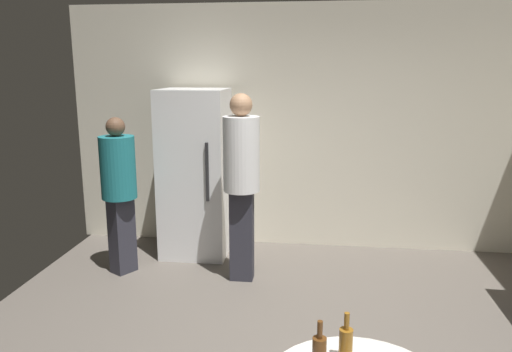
{
  "coord_description": "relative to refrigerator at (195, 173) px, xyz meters",
  "views": [
    {
      "loc": [
        0.15,
        -2.9,
        2.03
      ],
      "look_at": [
        -0.3,
        0.61,
        1.24
      ],
      "focal_mm": 34.72,
      "sensor_mm": 36.0,
      "label": 1
    }
  ],
  "objects": [
    {
      "name": "person_in_teal_shirt",
      "position": [
        -0.61,
        -0.62,
        0.01
      ],
      "size": [
        0.47,
        0.47,
        1.56
      ],
      "rotation": [
        0.0,
        0.0,
        -0.55
      ],
      "color": "#2D2D38",
      "rests_on": "ground_plane"
    },
    {
      "name": "beer_bottle_amber",
      "position": [
        1.46,
        -3.06,
        -0.08
      ],
      "size": [
        0.06,
        0.06,
        0.23
      ],
      "color": "#8C5919",
      "rests_on": "foreground_table"
    },
    {
      "name": "beer_bottle_brown",
      "position": [
        1.34,
        -3.15,
        -0.08
      ],
      "size": [
        0.06,
        0.06,
        0.23
      ],
      "color": "#593314",
      "rests_on": "foreground_table"
    },
    {
      "name": "person_in_white_shirt",
      "position": [
        0.61,
        -0.63,
        0.16
      ],
      "size": [
        0.34,
        0.34,
        1.79
      ],
      "rotation": [
        0.0,
        0.0,
        -1.56
      ],
      "color": "#2D2D38",
      "rests_on": "ground_plane"
    },
    {
      "name": "refrigerator",
      "position": [
        0.0,
        0.0,
        0.0
      ],
      "size": [
        0.7,
        0.68,
        1.8
      ],
      "color": "white",
      "rests_on": "ground_plane"
    },
    {
      "name": "wall_back",
      "position": [
        1.16,
        0.43,
        0.45
      ],
      "size": [
        5.32,
        0.06,
        2.7
      ],
      "primitive_type": "cube",
      "color": "silver",
      "rests_on": "ground_plane"
    }
  ]
}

